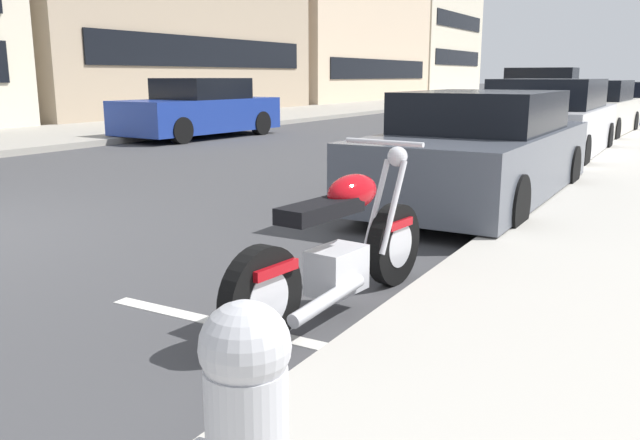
# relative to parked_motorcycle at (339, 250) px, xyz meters

# --- Properties ---
(sidewalk_far_curb) EXTENTS (120.00, 5.00, 0.14)m
(sidewalk_far_curb) POSITION_rel_parked_motorcycle_xyz_m (11.42, 12.09, -0.35)
(sidewalk_far_curb) COLOR gray
(sidewalk_far_curb) RESTS_ON ground
(parking_stall_stripe) EXTENTS (0.12, 2.20, 0.01)m
(parking_stall_stripe) POSITION_rel_parked_motorcycle_xyz_m (-0.58, 0.34, -0.42)
(parking_stall_stripe) COLOR silver
(parking_stall_stripe) RESTS_ON ground
(parked_motorcycle) EXTENTS (2.13, 0.62, 1.11)m
(parked_motorcycle) POSITION_rel_parked_motorcycle_xyz_m (0.00, 0.00, 0.00)
(parked_motorcycle) COLOR black
(parked_motorcycle) RESTS_ON ground
(parked_car_second_in_row) EXTENTS (4.59, 1.82, 1.37)m
(parked_car_second_in_row) POSITION_rel_parked_motorcycle_xyz_m (4.20, 0.28, 0.22)
(parked_car_second_in_row) COLOR #4C515B
(parked_car_second_in_row) RESTS_ON ground
(parked_car_behind_motorcycle) EXTENTS (4.69, 1.90, 1.49)m
(parked_car_behind_motorcycle) POSITION_rel_parked_motorcycle_xyz_m (9.18, 0.44, 0.29)
(parked_car_behind_motorcycle) COLOR silver
(parked_car_behind_motorcycle) RESTS_ON ground
(parked_car_far_down_curb) EXTENTS (4.68, 2.06, 1.44)m
(parked_car_far_down_curb) POSITION_rel_parked_motorcycle_xyz_m (14.26, 0.42, 0.26)
(parked_car_far_down_curb) COLOR beige
(parked_car_far_down_curb) RESTS_ON ground
(parked_car_across_street) EXTENTS (4.63, 1.94, 1.36)m
(parked_car_across_street) POSITION_rel_parked_motorcycle_xyz_m (19.65, 0.32, 0.22)
(parked_car_across_street) COLOR navy
(parked_car_across_street) RESTS_ON ground
(crossing_truck) EXTENTS (2.17, 5.04, 1.97)m
(crossing_truck) POSITION_rel_parked_motorcycle_xyz_m (34.15, 5.66, 0.60)
(crossing_truck) COLOR #B7B7BC
(crossing_truck) RESTS_ON ground
(car_opposite_curb) EXTENTS (4.56, 2.14, 1.49)m
(car_opposite_curb) POSITION_rel_parked_motorcycle_xyz_m (9.48, 9.08, 0.27)
(car_opposite_curb) COLOR navy
(car_opposite_curb) RESTS_ON ground
(townhouse_near_left) EXTENTS (15.23, 8.58, 8.74)m
(townhouse_near_left) POSITION_rel_parked_motorcycle_xyz_m (32.43, 18.65, 3.95)
(townhouse_near_left) COLOR beige
(townhouse_near_left) RESTS_ON ground
(townhouse_far_uphill) EXTENTS (12.06, 9.03, 13.07)m
(townhouse_far_uphill) POSITION_rel_parked_motorcycle_xyz_m (46.41, 18.87, 6.12)
(townhouse_far_uphill) COLOR beige
(townhouse_far_uphill) RESTS_ON ground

